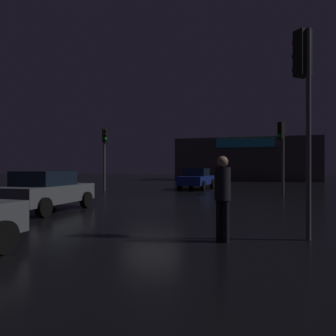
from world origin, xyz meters
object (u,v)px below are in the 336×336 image
(traffic_signal_main, at_px, (303,79))
(traffic_signal_cross_left, at_px, (282,144))
(car_near, at_px, (46,191))
(car_crossing, at_px, (197,179))
(pedestrian, at_px, (222,191))
(traffic_signal_cross_right, at_px, (105,147))
(store_building, at_px, (247,160))

(traffic_signal_main, bearing_deg, traffic_signal_cross_left, 89.11)
(traffic_signal_main, bearing_deg, car_near, 164.86)
(car_crossing, relative_size, pedestrian, 2.44)
(traffic_signal_cross_left, xyz_separation_m, car_crossing, (-5.71, 3.41, -2.16))
(car_near, height_order, pedestrian, pedestrian)
(traffic_signal_cross_right, bearing_deg, store_building, 69.91)
(traffic_signal_main, xyz_separation_m, pedestrian, (-1.68, -0.78, -2.45))
(pedestrian, bearing_deg, car_crossing, 103.24)
(pedestrian, bearing_deg, traffic_signal_cross_right, 126.39)
(traffic_signal_cross_right, relative_size, car_near, 1.09)
(store_building, xyz_separation_m, car_near, (-5.48, -32.74, -1.87))
(traffic_signal_main, xyz_separation_m, traffic_signal_cross_left, (0.19, 12.15, -0.57))
(store_building, height_order, traffic_signal_main, store_building)
(traffic_signal_cross_left, height_order, car_crossing, traffic_signal_cross_left)
(store_building, distance_m, traffic_signal_cross_left, 23.07)
(traffic_signal_cross_left, distance_m, traffic_signal_cross_right, 11.43)
(traffic_signal_main, distance_m, car_crossing, 16.73)
(traffic_signal_main, bearing_deg, car_crossing, 109.54)
(traffic_signal_main, relative_size, traffic_signal_cross_left, 1.08)
(traffic_signal_cross_right, bearing_deg, pedestrian, -53.61)
(traffic_signal_cross_right, relative_size, pedestrian, 2.37)
(traffic_signal_cross_right, xyz_separation_m, pedestrian, (9.56, -12.98, -1.96))
(traffic_signal_cross_right, relative_size, car_crossing, 0.97)
(store_building, bearing_deg, traffic_signal_main, -85.27)
(store_building, distance_m, traffic_signal_main, 35.13)
(traffic_signal_cross_right, distance_m, pedestrian, 16.24)
(car_near, height_order, car_crossing, car_crossing)
(traffic_signal_cross_left, relative_size, car_crossing, 0.96)
(car_near, bearing_deg, pedestrian, -24.44)
(car_near, distance_m, car_crossing, 13.59)
(traffic_signal_cross_right, bearing_deg, traffic_signal_main, -47.34)
(car_near, xyz_separation_m, pedestrian, (6.70, -3.04, 0.32))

